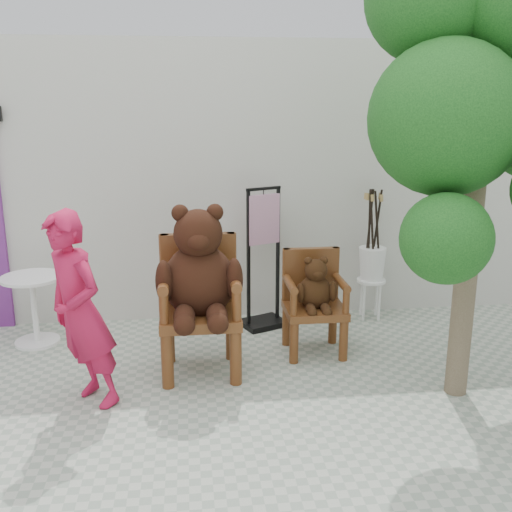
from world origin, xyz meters
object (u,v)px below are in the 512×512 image
at_px(chair_big, 199,280).
at_px(stool_bucket, 372,263).
at_px(display_stand, 263,274).
at_px(chair_small, 314,294).
at_px(cafe_table, 34,302).
at_px(tree, 499,78).
at_px(person, 81,312).

distance_m(chair_big, stool_bucket, 2.25).
bearing_deg(chair_big, display_stand, 56.30).
bearing_deg(chair_small, cafe_table, 169.40).
distance_m(chair_big, chair_small, 1.18).
relative_size(display_stand, tree, 0.42).
relative_size(chair_small, stool_bucket, 0.68).
xyz_separation_m(person, display_stand, (1.63, 1.57, -0.22)).
bearing_deg(chair_small, stool_bucket, 44.79).
bearing_deg(person, cafe_table, 164.60).
relative_size(chair_big, display_stand, 1.01).
xyz_separation_m(person, stool_bucket, (2.85, 1.67, -0.16)).
bearing_deg(cafe_table, person, -62.86).
xyz_separation_m(cafe_table, display_stand, (2.33, 0.20, 0.14)).
bearing_deg(display_stand, person, -159.19).
bearing_deg(tree, chair_small, 142.26).
bearing_deg(stool_bucket, cafe_table, -175.14).
relative_size(cafe_table, tree, 0.20).
bearing_deg(chair_small, person, -157.03).
xyz_separation_m(chair_big, chair_small, (1.10, 0.34, -0.28)).
relative_size(chair_big, stool_bucket, 1.06).
distance_m(chair_small, cafe_table, 2.78).
distance_m(stool_bucket, tree, 2.59).
height_order(person, display_stand, person).
height_order(chair_big, display_stand, chair_big).
bearing_deg(display_stand, chair_big, -146.89).
distance_m(chair_big, tree, 2.88).
bearing_deg(tree, person, 179.23).
xyz_separation_m(chair_big, person, (-0.93, -0.52, -0.06)).
bearing_deg(display_stand, cafe_table, 161.77).
distance_m(chair_big, display_stand, 1.29).
bearing_deg(cafe_table, tree, -19.94).
bearing_deg(chair_big, person, -150.63).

